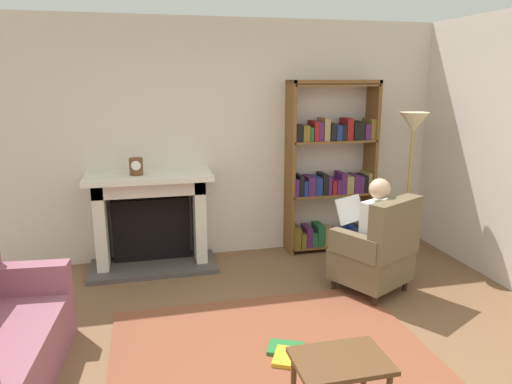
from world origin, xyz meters
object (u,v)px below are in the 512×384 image
object	(u,v)px
fireplace	(151,217)
seated_reader	(368,229)
bookshelf	(331,172)
mantel_clock	(136,166)
armchair_reading	(377,251)
side_table	(340,369)
floor_lamp	(413,136)

from	to	relation	value
fireplace	seated_reader	distance (m)	2.34
fireplace	seated_reader	bearing A→B (deg)	-28.70
bookshelf	seated_reader	size ratio (longest dim) A/B	1.78
mantel_clock	armchair_reading	size ratio (longest dim) A/B	0.19
fireplace	armchair_reading	distance (m)	2.44
side_table	floor_lamp	world-z (taller)	floor_lamp
fireplace	mantel_clock	distance (m)	0.61
armchair_reading	floor_lamp	size ratio (longest dim) A/B	0.57
mantel_clock	floor_lamp	xyz separation A→B (m)	(2.99, -0.36, 0.28)
seated_reader	side_table	xyz separation A→B (m)	(-1.02, -1.71, -0.25)
armchair_reading	seated_reader	bearing A→B (deg)	-90.00
armchair_reading	fireplace	bearing A→B (deg)	-58.33
fireplace	seated_reader	size ratio (longest dim) A/B	1.20
floor_lamp	armchair_reading	bearing A→B (deg)	-134.76
seated_reader	floor_lamp	distance (m)	1.33
fireplace	floor_lamp	bearing A→B (deg)	-9.05
seated_reader	bookshelf	bearing A→B (deg)	-121.60
floor_lamp	fireplace	bearing A→B (deg)	170.95
seated_reader	mantel_clock	bearing A→B (deg)	-53.29
fireplace	armchair_reading	world-z (taller)	fireplace
fireplace	mantel_clock	bearing A→B (deg)	-141.34
mantel_clock	armchair_reading	bearing A→B (deg)	-26.79
side_table	fireplace	bearing A→B (deg)	109.98
bookshelf	side_table	xyz separation A→B (m)	(-1.09, -2.87, -0.59)
bookshelf	side_table	world-z (taller)	bookshelf
mantel_clock	armchair_reading	xyz separation A→B (m)	(2.23, -1.13, -0.72)
fireplace	armchair_reading	size ratio (longest dim) A/B	1.41
mantel_clock	armchair_reading	world-z (taller)	mantel_clock
fireplace	side_table	bearing A→B (deg)	-70.02
fireplace	floor_lamp	world-z (taller)	floor_lamp
mantel_clock	side_table	xyz separation A→B (m)	(1.15, -2.73, -0.77)
armchair_reading	seated_reader	size ratio (longest dim) A/B	0.85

